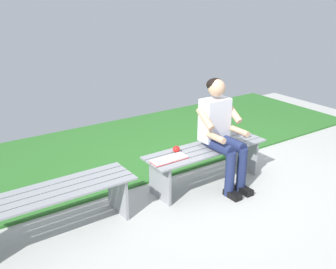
{
  "coord_description": "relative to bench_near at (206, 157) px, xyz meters",
  "views": [
    {
      "loc": [
        2.71,
        3.2,
        2.2
      ],
      "look_at": [
        0.65,
        0.15,
        0.81
      ],
      "focal_mm": 41.18,
      "sensor_mm": 36.0,
      "label": 1
    }
  ],
  "objects": [
    {
      "name": "apple",
      "position": [
        0.38,
        -0.08,
        0.16
      ],
      "size": [
        0.08,
        0.08,
        0.08
      ],
      "primitive_type": "sphere",
      "color": "red",
      "rests_on": "bench_near"
    },
    {
      "name": "person_seated",
      "position": [
        -0.12,
        0.1,
        0.35
      ],
      "size": [
        0.5,
        0.69,
        1.27
      ],
      "color": "silver",
      "rests_on": "ground"
    },
    {
      "name": "grass_strip",
      "position": [
        0.93,
        -1.53,
        -0.33
      ],
      "size": [
        9.0,
        2.31,
        0.03
      ],
      "primitive_type": "cube",
      "color": "#2D6B28",
      "rests_on": "ground"
    },
    {
      "name": "bench_far",
      "position": [
        1.85,
        -0.0,
        0.0
      ],
      "size": [
        1.61,
        0.46,
        0.46
      ],
      "rotation": [
        0.0,
        0.0,
        0.01
      ],
      "color": "gray",
      "rests_on": "ground"
    },
    {
      "name": "book_open",
      "position": [
        0.56,
        0.04,
        0.13
      ],
      "size": [
        0.41,
        0.16,
        0.02
      ],
      "rotation": [
        0.0,
        0.0,
        0.01
      ],
      "color": "white",
      "rests_on": "bench_near"
    },
    {
      "name": "ground_plane",
      "position": [
        0.93,
        1.0,
        -0.37
      ],
      "size": [
        10.0,
        7.0,
        0.04
      ],
      "primitive_type": "cube",
      "color": "#B2B2AD"
    },
    {
      "name": "bench_near",
      "position": [
        0.0,
        0.0,
        0.0
      ],
      "size": [
        1.57,
        0.46,
        0.46
      ],
      "rotation": [
        0.0,
        0.0,
        0.01
      ],
      "color": "gray",
      "rests_on": "ground"
    }
  ]
}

